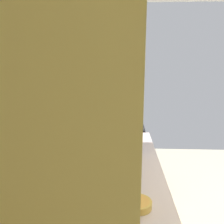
% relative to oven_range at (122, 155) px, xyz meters
% --- Properties ---
extents(wall_back, '(3.87, 0.12, 2.63)m').
position_rel_oven_range_xyz_m(wall_back, '(-1.52, 0.36, 0.83)').
color(wall_back, beige).
rests_on(wall_back, ground_plane).
extents(upper_cabinets, '(1.94, 0.33, 0.70)m').
position_rel_oven_range_xyz_m(upper_cabinets, '(-1.84, 0.14, 1.38)').
color(upper_cabinets, '#D2BA62').
extents(oven_range, '(0.59, 0.62, 1.11)m').
position_rel_oven_range_xyz_m(oven_range, '(0.00, 0.00, 0.00)').
color(oven_range, black).
rests_on(oven_range, ground_plane).
extents(microwave, '(0.52, 0.40, 0.30)m').
position_rel_oven_range_xyz_m(microwave, '(-0.77, 0.00, 0.60)').
color(microwave, white).
rests_on(microwave, counter_run).
extents(bowl, '(0.17, 0.17, 0.05)m').
position_rel_oven_range_xyz_m(bowl, '(-1.84, -0.11, 0.47)').
color(bowl, gold).
rests_on(bowl, counter_run).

